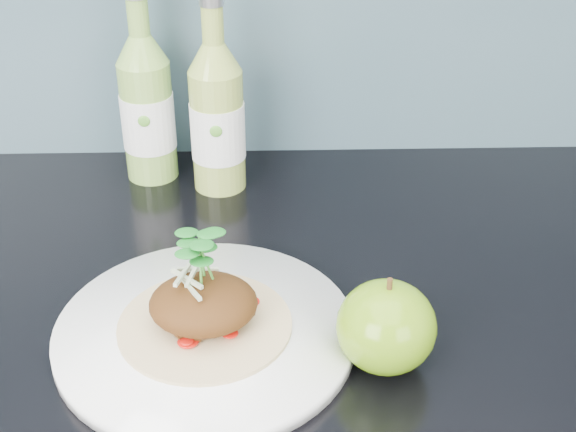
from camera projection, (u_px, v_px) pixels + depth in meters
name	position (u px, v px, depth m)	size (l,w,h in m)	color
dinner_plate	(205.00, 333.00, 0.76)	(0.34, 0.34, 0.02)	white
pork_taco	(203.00, 302.00, 0.74)	(0.16, 0.16, 0.10)	tan
green_apple	(386.00, 327.00, 0.71)	(0.11, 0.11, 0.09)	#53890E
cider_bottle_left	(147.00, 108.00, 1.00)	(0.08, 0.08, 0.25)	#80AD48
cider_bottle_right	(217.00, 118.00, 0.97)	(0.09, 0.09, 0.25)	#96AD48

